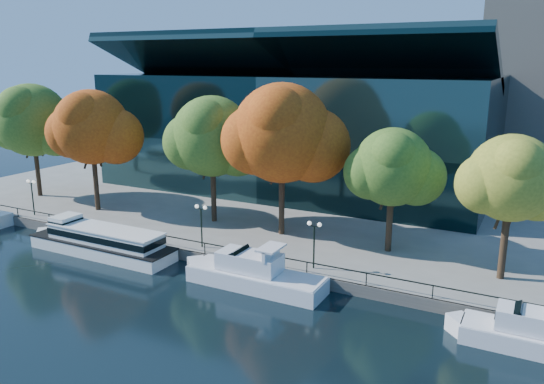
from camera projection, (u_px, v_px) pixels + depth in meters
The scene contains 16 objects.
ground at pixel (184, 276), 45.05m from camera, with size 160.00×160.00×0.00m, color black.
promenade at pixel (336, 184), 76.25m from camera, with size 90.00×67.08×1.00m.
railing at pixel (205, 243), 47.38m from camera, with size 88.20×0.08×0.99m.
convention_building at pixel (298, 131), 72.16m from camera, with size 50.00×24.57×21.43m.
tour_boat at pixel (98, 240), 50.11m from camera, with size 16.77×3.74×3.18m.
cruiser_near at pixel (250, 273), 42.80m from camera, with size 12.73×3.28×3.69m.
cruiser_far at pixel (530, 334), 33.40m from camera, with size 10.19×2.82×3.33m.
tree_0 at pixel (33, 122), 65.60m from camera, with size 11.25×9.22×14.15m.
tree_1 at pixel (92, 129), 59.20m from camera, with size 10.49×8.60×13.78m.
tree_2 at pixel (213, 138), 54.93m from camera, with size 10.52×8.63×13.39m.
tree_3 at pixel (284, 135), 50.43m from camera, with size 11.99×9.83×14.89m.
tree_4 at pixel (394, 169), 46.26m from camera, with size 8.64×7.08×11.23m.
tree_5 at pixel (513, 180), 40.13m from camera, with size 8.38×6.87×11.51m.
lamp_0 at pixel (32, 189), 58.67m from camera, with size 1.26×0.36×4.03m.
lamp_1 at pixel (201, 216), 48.49m from camera, with size 1.26×0.36×4.03m.
lamp_2 at pixel (314, 234), 43.46m from camera, with size 1.26×0.36×4.03m.
Camera 1 is at (26.07, -33.78, 17.80)m, focal length 35.00 mm.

